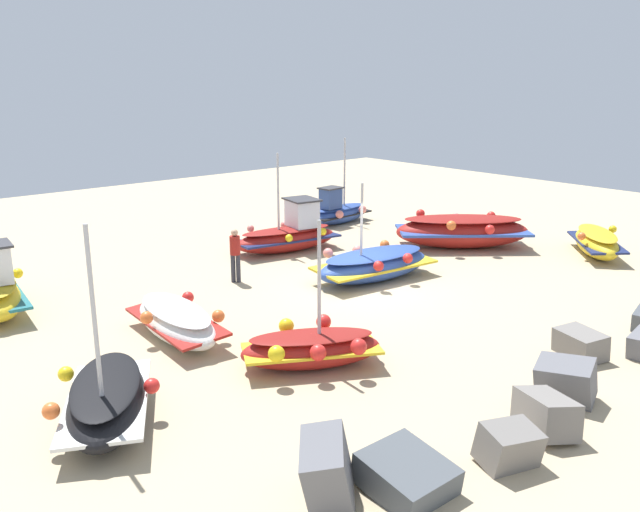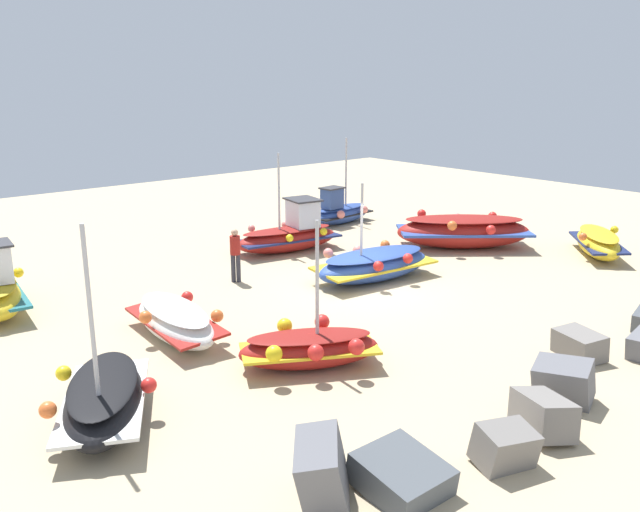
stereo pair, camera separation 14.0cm
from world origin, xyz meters
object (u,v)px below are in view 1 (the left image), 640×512
fishing_boat_4 (176,321)px  fishing_boat_5 (374,264)px  fishing_boat_7 (596,242)px  fishing_boat_6 (311,348)px  fishing_boat_8 (107,400)px  fishing_boat_1 (289,235)px  person_walking (235,252)px  fishing_boat_3 (462,230)px  fishing_boat_0 (339,211)px

fishing_boat_4 → fishing_boat_5: (-7.06, -0.18, 0.05)m
fishing_boat_4 → fishing_boat_7: fishing_boat_7 is taller
fishing_boat_6 → fishing_boat_8: (4.40, -0.61, 0.03)m
fishing_boat_1 → person_walking: (3.57, 1.85, 0.37)m
fishing_boat_1 → fishing_boat_5: fishing_boat_1 is taller
fishing_boat_8 → person_walking: (-6.61, -5.60, 0.50)m
fishing_boat_4 → fishing_boat_6: (-1.42, 3.40, -0.00)m
fishing_boat_6 → person_walking: (-2.21, -6.22, 0.53)m
fishing_boat_3 → fishing_boat_4: bearing=-136.3°
fishing_boat_1 → fishing_boat_8: (10.18, 7.45, -0.13)m
fishing_boat_4 → fishing_boat_5: fishing_boat_5 is taller
fishing_boat_4 → fishing_boat_7: 15.38m
person_walking → fishing_boat_4: bearing=170.4°
person_walking → fishing_boat_7: bearing=-74.2°
fishing_boat_7 → fishing_boat_8: bearing=-43.0°
fishing_boat_4 → fishing_boat_6: size_ratio=1.07×
fishing_boat_7 → person_walking: person_walking is taller
fishing_boat_5 → fishing_boat_6: bearing=-141.1°
fishing_boat_0 → fishing_boat_4: (11.73, 6.87, -0.08)m
fishing_boat_6 → fishing_boat_7: bearing=-148.6°
fishing_boat_0 → fishing_boat_1: fishing_boat_0 is taller
fishing_boat_7 → fishing_boat_3: bearing=-97.6°
fishing_boat_3 → fishing_boat_5: fishing_boat_5 is taller
fishing_boat_4 → fishing_boat_7: bearing=82.9°
fishing_boat_0 → fishing_boat_1: (4.52, 2.21, 0.08)m
fishing_boat_0 → fishing_boat_3: 6.06m
fishing_boat_1 → fishing_boat_4: (7.20, 4.66, -0.16)m
fishing_boat_5 → fishing_boat_7: (-8.03, 3.17, -0.01)m
fishing_boat_5 → fishing_boat_8: (10.04, 2.97, -0.02)m
fishing_boat_5 → person_walking: (3.42, -2.64, 0.48)m
fishing_boat_4 → fishing_boat_8: size_ratio=0.91×
fishing_boat_7 → fishing_boat_8: fishing_boat_8 is taller
fishing_boat_0 → fishing_boat_7: 10.42m
fishing_boat_6 → fishing_boat_7: fishing_boat_6 is taller
fishing_boat_0 → fishing_boat_5: bearing=50.8°
fishing_boat_1 → fishing_boat_5: bearing=-81.6°
fishing_boat_4 → fishing_boat_5: size_ratio=0.83×
fishing_boat_5 → fishing_boat_6: (5.63, 3.58, -0.05)m
fishing_boat_1 → fishing_boat_6: (5.78, 8.07, -0.16)m
fishing_boat_3 → fishing_boat_6: fishing_boat_6 is taller
fishing_boat_7 → fishing_boat_8: 18.07m
fishing_boat_1 → fishing_boat_8: bearing=-133.6°
fishing_boat_3 → fishing_boat_8: (15.40, 3.65, -0.16)m
fishing_boat_1 → fishing_boat_7: 10.99m
fishing_boat_5 → fishing_boat_1: bearing=94.6°
fishing_boat_4 → fishing_boat_5: bearing=95.5°
fishing_boat_1 → person_walking: size_ratio=2.46×
fishing_boat_4 → fishing_boat_8: 4.08m
fishing_boat_5 → fishing_boat_6: 6.67m
fishing_boat_3 → fishing_boat_4: (12.42, 0.86, -0.19)m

